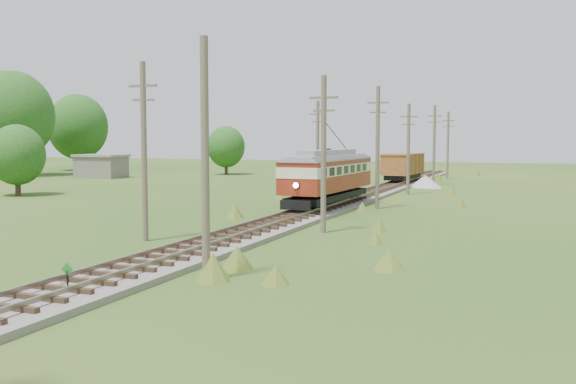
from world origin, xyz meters
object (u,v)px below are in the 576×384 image
at_px(switch_marker, 67,276).
at_px(streetcar, 328,173).
at_px(gondola, 403,166).
at_px(gravel_pile, 426,182).

height_order(switch_marker, streetcar, streetcar).
height_order(streetcar, gondola, streetcar).
distance_m(switch_marker, gravel_pile, 51.94).
relative_size(streetcar, gravel_pile, 3.31).
bearing_deg(streetcar, switch_marker, -88.58).
relative_size(gondola, gravel_pile, 2.37).
xyz_separation_m(switch_marker, gravel_pile, (3.40, 51.83, -0.02)).
bearing_deg(gravel_pile, streetcar, -97.56).
distance_m(streetcar, gravel_pile, 24.42).
relative_size(streetcar, gondola, 1.40).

